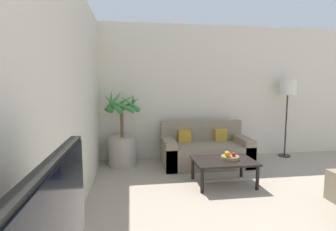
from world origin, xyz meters
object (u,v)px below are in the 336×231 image
object	(u,v)px
coffee_table	(224,163)
apple_green	(227,153)
orange_fruit	(228,154)
sofa_loveseat	(205,150)
floor_lamp	(288,92)
potted_palm	(122,141)
fruit_bowl	(230,158)
apple_red	(234,154)

from	to	relation	value
coffee_table	apple_green	bearing A→B (deg)	49.65
apple_green	orange_fruit	bearing A→B (deg)	-101.77
sofa_loveseat	floor_lamp	xyz separation A→B (m)	(1.82, 0.29, 1.10)
potted_palm	floor_lamp	bearing A→B (deg)	2.06
apple_green	orange_fruit	xyz separation A→B (m)	(-0.02, -0.11, 0.01)
fruit_bowl	apple_green	world-z (taller)	apple_green
floor_lamp	apple_red	bearing A→B (deg)	-141.94
floor_lamp	orange_fruit	bearing A→B (deg)	-143.35
floor_lamp	coffee_table	bearing A→B (deg)	-144.52
orange_fruit	sofa_loveseat	bearing A→B (deg)	92.62
potted_palm	coffee_table	world-z (taller)	potted_palm
sofa_loveseat	coffee_table	world-z (taller)	sofa_loveseat
sofa_loveseat	floor_lamp	distance (m)	2.14
potted_palm	sofa_loveseat	world-z (taller)	potted_palm
coffee_table	apple_red	xyz separation A→B (m)	(0.15, -0.01, 0.13)
potted_palm	apple_red	size ratio (longest dim) A/B	21.84
potted_palm	coffee_table	size ratio (longest dim) A/B	1.57
sofa_loveseat	fruit_bowl	size ratio (longest dim) A/B	5.94
potted_palm	sofa_loveseat	xyz separation A→B (m)	(1.55, -0.17, -0.20)
floor_lamp	orange_fruit	xyz separation A→B (m)	(-1.77, -1.32, -0.89)
apple_red	apple_green	xyz separation A→B (m)	(-0.07, 0.10, -0.00)
apple_green	orange_fruit	world-z (taller)	orange_fruit
potted_palm	apple_green	distance (m)	1.95
apple_red	fruit_bowl	bearing A→B (deg)	141.29
potted_palm	floor_lamp	xyz separation A→B (m)	(3.37, 0.12, 0.89)
potted_palm	apple_red	xyz separation A→B (m)	(1.69, -1.19, -0.01)
potted_palm	apple_green	bearing A→B (deg)	-34.11
floor_lamp	apple_red	xyz separation A→B (m)	(-1.68, -1.31, -0.90)
sofa_loveseat	orange_fruit	xyz separation A→B (m)	(0.05, -1.03, 0.20)
potted_palm	orange_fruit	world-z (taller)	potted_palm
floor_lamp	potted_palm	bearing A→B (deg)	-177.94
apple_red	potted_palm	bearing A→B (deg)	144.79
fruit_bowl	apple_red	distance (m)	0.08
sofa_loveseat	coffee_table	size ratio (longest dim) A/B	1.78
fruit_bowl	sofa_loveseat	bearing A→B (deg)	95.88
coffee_table	apple_green	world-z (taller)	apple_green
potted_palm	apple_green	xyz separation A→B (m)	(1.61, -1.09, -0.01)
potted_palm	coffee_table	xyz separation A→B (m)	(1.54, -1.18, -0.14)
fruit_bowl	orange_fruit	distance (m)	0.10
coffee_table	apple_green	distance (m)	0.17
sofa_loveseat	floor_lamp	bearing A→B (deg)	9.08
potted_palm	apple_red	world-z (taller)	potted_palm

